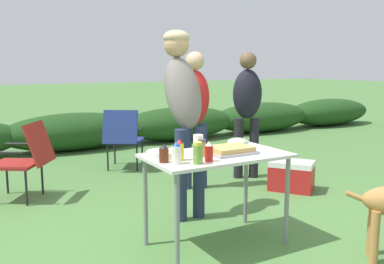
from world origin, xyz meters
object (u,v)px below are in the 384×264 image
object	(u,v)px
standing_person_in_navy_coat	(183,98)
cooler_box	(291,176)
mixing_bowl	(238,142)
standing_person_in_dark_puffer	(195,107)
paper_cup_stack	(198,143)
camp_chair_green_behind_table	(123,136)
ketchup_bottle	(209,152)
plate_stack	(163,154)
relish_jar	(198,153)
standing_person_in_red_jacket	(247,103)
mustard_bottle	(179,150)
spice_jar	(202,148)
food_tray	(230,150)
camp_chair_near_hedge	(25,157)
bbq_sauce_bottle	(164,154)
mayo_bottle	(176,153)
folding_table	(217,164)

from	to	relation	value
standing_person_in_navy_coat	cooler_box	size ratio (longest dim) A/B	3.03
mixing_bowl	standing_person_in_navy_coat	world-z (taller)	standing_person_in_navy_coat
cooler_box	standing_person_in_dark_puffer	bearing A→B (deg)	-160.26
paper_cup_stack	camp_chair_green_behind_table	xyz separation A→B (m)	(0.33, 2.58, -0.34)
ketchup_bottle	standing_person_in_navy_coat	world-z (taller)	standing_person_in_navy_coat
plate_stack	relish_jar	bearing A→B (deg)	-73.20
standing_person_in_red_jacket	mustard_bottle	bearing A→B (deg)	-115.79
plate_stack	spice_jar	xyz separation A→B (m)	(0.25, -0.15, 0.04)
plate_stack	mustard_bottle	xyz separation A→B (m)	(0.04, -0.17, 0.05)
food_tray	camp_chair_near_hedge	xyz separation A→B (m)	(-1.24, 1.99, -0.30)
paper_cup_stack	camp_chair_green_behind_table	world-z (taller)	paper_cup_stack
mustard_bottle	cooler_box	distance (m)	2.21
bbq_sauce_bottle	standing_person_in_dark_puffer	distance (m)	1.89
mixing_bowl	spice_jar	size ratio (longest dim) A/B	1.38
standing_person_in_dark_puffer	camp_chair_green_behind_table	xyz separation A→B (m)	(-0.40, 1.26, -0.48)
relish_jar	mayo_bottle	xyz separation A→B (m)	(-0.13, 0.07, 0.00)
ketchup_bottle	spice_jar	distance (m)	0.17
folding_table	standing_person_in_red_jacket	world-z (taller)	standing_person_in_red_jacket
plate_stack	camp_chair_near_hedge	xyz separation A→B (m)	(-0.74, 1.84, -0.29)
folding_table	relish_jar	bearing A→B (deg)	-144.17
relish_jar	bbq_sauce_bottle	bearing A→B (deg)	139.11
ketchup_bottle	mustard_bottle	size ratio (longest dim) A/B	0.94
ketchup_bottle	camp_chair_green_behind_table	distance (m)	2.94
standing_person_in_navy_coat	camp_chair_green_behind_table	world-z (taller)	standing_person_in_navy_coat
paper_cup_stack	standing_person_in_dark_puffer	distance (m)	1.52
folding_table	plate_stack	xyz separation A→B (m)	(-0.40, 0.13, 0.10)
plate_stack	cooler_box	xyz separation A→B (m)	(1.96, 0.71, -0.59)
ketchup_bottle	standing_person_in_dark_puffer	bearing A→B (deg)	63.21
spice_jar	food_tray	bearing A→B (deg)	-1.49
plate_stack	mustard_bottle	size ratio (longest dim) A/B	1.67
folding_table	camp_chair_green_behind_table	xyz separation A→B (m)	(0.24, 2.71, -0.20)
food_tray	mixing_bowl	size ratio (longest dim) A/B	2.02
paper_cup_stack	standing_person_in_dark_puffer	bearing A→B (deg)	61.09
ketchup_bottle	food_tray	bearing A→B (deg)	28.19
folding_table	camp_chair_green_behind_table	world-z (taller)	camp_chair_green_behind_table
plate_stack	standing_person_in_dark_puffer	distance (m)	1.70
mixing_bowl	mustard_bottle	size ratio (longest dim) A/B	1.17
paper_cup_stack	camp_chair_near_hedge	bearing A→B (deg)	119.58
spice_jar	cooler_box	bearing A→B (deg)	26.70
standing_person_in_navy_coat	standing_person_in_dark_puffer	size ratio (longest dim) A/B	1.11
folding_table	bbq_sauce_bottle	distance (m)	0.50
mayo_bottle	cooler_box	size ratio (longest dim) A/B	0.28
folding_table	paper_cup_stack	xyz separation A→B (m)	(-0.09, 0.13, 0.15)
camp_chair_green_behind_table	folding_table	bearing A→B (deg)	-62.24
food_tray	ketchup_bottle	bearing A→B (deg)	-151.81
mustard_bottle	camp_chair_near_hedge	distance (m)	2.19
plate_stack	ketchup_bottle	size ratio (longest dim) A/B	1.77
camp_chair_near_hedge	spice_jar	bearing A→B (deg)	-120.85
bbq_sauce_bottle	ketchup_bottle	bearing A→B (deg)	-23.76
mixing_bowl	spice_jar	world-z (taller)	spice_jar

